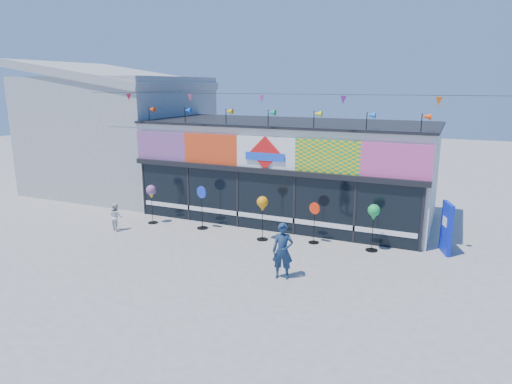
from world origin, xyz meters
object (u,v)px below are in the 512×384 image
Objects in this scene: spinner_3 at (314,222)px; spinner_2 at (262,205)px; child at (116,217)px; spinner_0 at (151,193)px; adult_man at (283,251)px; blue_sign at (446,228)px; spinner_4 at (374,214)px; spinner_1 at (202,206)px.

spinner_2 is at bearing -166.43° from spinner_3.
spinner_3 reaches higher than child.
spinner_3 is at bearing 13.57° from spinner_2.
spinner_0 is 1.71m from child.
adult_man is (6.90, -2.97, -0.45)m from spinner_0.
blue_sign is 1.60× the size of child.
child is at bearing -169.51° from spinner_4.
spinner_3 is at bearing 3.15° from spinner_0.
spinner_1 is 1.57× the size of child.
spinner_1 is 1.02× the size of adult_man.
spinner_4 reaches higher than spinner_2.
spinner_0 is 0.93× the size of spinner_1.
blue_sign is 1.02× the size of spinner_1.
blue_sign is at bearing 11.84° from spinner_2.
adult_man is (-4.34, -4.21, -0.04)m from blue_sign.
spinner_0 is at bearing -95.06° from child.
blue_sign reaches higher than spinner_2.
spinner_3 is 0.89× the size of adult_man.
spinner_2 is 0.98× the size of adult_man.
spinner_4 is (6.66, 0.22, 0.42)m from spinner_1.
blue_sign reaches higher than spinner_3.
child is (-7.63, 1.61, -0.29)m from adult_man.
adult_man is 7.81m from child.
spinner_1 is at bearing -177.97° from spinner_3.
spinner_4 reaches higher than spinner_0.
spinner_0 is 0.97× the size of spinner_4.
spinner_0 is 7.52m from adult_man.
child is (-5.73, -1.29, -0.78)m from spinner_2.
spinner_2 is 3.50m from adult_man.
spinner_1 is 5.63m from adult_man.
spinner_3 is 0.91× the size of spinner_4.
spinner_0 is at bearing -174.60° from spinner_1.
adult_man is (-2.02, -3.40, -0.48)m from spinner_4.
spinner_3 is (4.58, 0.16, -0.11)m from spinner_1.
spinner_3 is 3.35m from adult_man.
blue_sign is at bearing 6.51° from spinner_1.
spinner_4 is at bearing 1.86° from spinner_1.
spinner_3 is 2.14m from spinner_4.
spinner_2 reaches higher than spinner_0.
spinner_0 is at bearing 143.52° from adult_man.
adult_man reaches higher than spinner_3.
spinner_2 is 1.97m from spinner_3.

